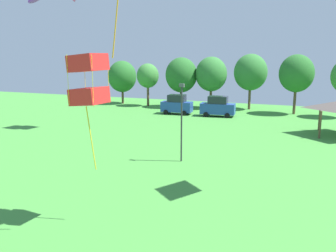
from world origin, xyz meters
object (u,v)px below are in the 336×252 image
(light_post_1, at_px, (182,118))
(treeline_tree_2, at_px, (181,75))
(parked_car_second_from_left, at_px, (218,107))
(treeline_tree_0, at_px, (122,77))
(kite_flying_8, at_px, (89,80))
(treeline_tree_4, at_px, (251,72))
(treeline_tree_3, at_px, (211,74))
(treeline_tree_5, at_px, (296,74))
(parked_car_leftmost, at_px, (177,105))
(treeline_tree_1, at_px, (148,76))

(light_post_1, relative_size, treeline_tree_2, 0.77)
(parked_car_second_from_left, bearing_deg, treeline_tree_0, 154.89)
(kite_flying_8, relative_size, treeline_tree_4, 0.66)
(treeline_tree_3, bearing_deg, kite_flying_8, -82.93)
(treeline_tree_0, xyz_separation_m, treeline_tree_5, (26.62, -0.87, 1.01))
(treeline_tree_2, bearing_deg, treeline_tree_3, 6.12)
(treeline_tree_2, xyz_separation_m, treeline_tree_3, (4.50, 0.48, 0.19))
(treeline_tree_0, bearing_deg, parked_car_leftmost, -29.44)
(light_post_1, bearing_deg, kite_flying_8, -92.97)
(treeline_tree_2, distance_m, treeline_tree_3, 4.53)
(treeline_tree_0, relative_size, treeline_tree_3, 0.91)
(treeline_tree_1, xyz_separation_m, treeline_tree_5, (21.60, 0.07, 0.75))
(parked_car_leftmost, distance_m, treeline_tree_1, 9.74)
(kite_flying_8, bearing_deg, treeline_tree_2, 103.82)
(treeline_tree_1, height_order, treeline_tree_4, treeline_tree_4)
(parked_car_second_from_left, distance_m, light_post_1, 20.72)
(parked_car_leftmost, xyz_separation_m, treeline_tree_5, (14.59, 5.92, 4.13))
(parked_car_second_from_left, bearing_deg, treeline_tree_5, 27.76)
(treeline_tree_0, height_order, treeline_tree_3, treeline_tree_3)
(kite_flying_8, distance_m, treeline_tree_5, 37.51)
(parked_car_second_from_left, distance_m, treeline_tree_5, 11.46)
(kite_flying_8, height_order, parked_car_leftmost, kite_flying_8)
(treeline_tree_4, bearing_deg, light_post_1, -90.54)
(kite_flying_8, xyz_separation_m, treeline_tree_4, (0.82, 38.98, -1.28))
(treeline_tree_5, bearing_deg, treeline_tree_1, -179.82)
(kite_flying_8, relative_size, treeline_tree_0, 0.76)
(kite_flying_8, xyz_separation_m, treeline_tree_1, (-14.46, 36.73, -1.98))
(treeline_tree_1, relative_size, treeline_tree_2, 0.88)
(kite_flying_8, bearing_deg, treeline_tree_0, 117.35)
(parked_car_second_from_left, height_order, treeline_tree_1, treeline_tree_1)
(light_post_1, distance_m, treeline_tree_0, 33.69)
(parked_car_second_from_left, xyz_separation_m, treeline_tree_2, (-7.30, 6.31, 3.58))
(parked_car_second_from_left, height_order, treeline_tree_3, treeline_tree_3)
(treeline_tree_3, bearing_deg, treeline_tree_1, -173.37)
(parked_car_leftmost, distance_m, parked_car_second_from_left, 5.56)
(kite_flying_8, xyz_separation_m, treeline_tree_2, (-9.20, 37.38, -1.79))
(kite_flying_8, xyz_separation_m, treeline_tree_0, (-19.48, 37.66, -2.25))
(parked_car_leftmost, bearing_deg, treeline_tree_5, 18.11)
(treeline_tree_1, distance_m, treeline_tree_3, 9.83)
(treeline_tree_0, distance_m, treeline_tree_5, 26.66)
(light_post_1, relative_size, treeline_tree_0, 0.83)
(parked_car_leftmost, bearing_deg, treeline_tree_0, 146.59)
(treeline_tree_0, bearing_deg, treeline_tree_2, -1.58)
(parked_car_leftmost, distance_m, treeline_tree_2, 7.63)
(parked_car_second_from_left, relative_size, treeline_tree_2, 0.60)
(light_post_1, bearing_deg, treeline_tree_0, 126.50)
(kite_flying_8, height_order, parked_car_second_from_left, kite_flying_8)
(parked_car_second_from_left, xyz_separation_m, light_post_1, (2.44, -20.48, 1.99))
(parked_car_second_from_left, height_order, treeline_tree_0, treeline_tree_0)
(parked_car_leftmost, height_order, treeline_tree_5, treeline_tree_5)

